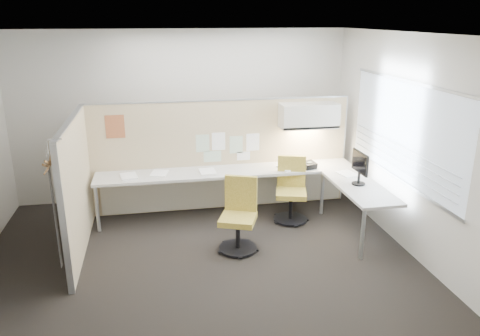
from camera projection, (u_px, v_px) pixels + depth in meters
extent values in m
cube|color=black|center=(199.00, 256.00, 6.11)|extent=(5.50, 4.50, 0.01)
cube|color=white|center=(192.00, 33.00, 5.24)|extent=(5.50, 4.50, 0.01)
cube|color=beige|center=(183.00, 116.00, 7.77)|extent=(5.50, 0.02, 2.80)
cube|color=beige|center=(224.00, 234.00, 3.57)|extent=(5.50, 0.02, 2.80)
cube|color=beige|center=(404.00, 142.00, 6.16)|extent=(0.02, 4.50, 2.80)
cube|color=#A2AEBC|center=(404.00, 131.00, 6.11)|extent=(0.01, 2.80, 1.30)
cube|color=#CFB58F|center=(222.00, 156.00, 7.43)|extent=(4.10, 0.06, 1.75)
cube|color=#CFB58F|center=(77.00, 188.00, 6.04)|extent=(0.06, 2.20, 1.75)
cube|color=beige|center=(228.00, 172.00, 7.18)|extent=(4.00, 0.60, 0.04)
cube|color=beige|center=(360.00, 188.00, 6.51)|extent=(0.60, 1.47, 0.04)
cube|color=beige|center=(226.00, 188.00, 7.54)|extent=(3.90, 0.02, 0.64)
cylinder|color=#A5A8AA|center=(97.00, 209.00, 6.71)|extent=(0.05, 0.05, 0.69)
cylinder|color=#A5A8AA|center=(363.00, 234.00, 5.94)|extent=(0.05, 0.05, 0.69)
cylinder|color=#A5A8AA|center=(322.00, 193.00, 7.31)|extent=(0.05, 0.05, 0.69)
cube|color=beige|center=(309.00, 116.00, 7.27)|extent=(0.90, 0.36, 0.38)
cube|color=#FFEABF|center=(308.00, 129.00, 7.34)|extent=(0.60, 0.06, 0.02)
cube|color=#8CBF8C|center=(203.00, 143.00, 7.27)|extent=(0.21, 0.00, 0.28)
cube|color=white|center=(219.00, 141.00, 7.31)|extent=(0.21, 0.00, 0.28)
cube|color=#8CBF8C|center=(236.00, 145.00, 7.38)|extent=(0.21, 0.00, 0.28)
cube|color=white|center=(253.00, 142.00, 7.42)|extent=(0.21, 0.00, 0.28)
cube|color=#8CBF8C|center=(212.00, 156.00, 7.37)|extent=(0.28, 0.00, 0.18)
cube|color=white|center=(244.00, 156.00, 7.46)|extent=(0.21, 0.00, 0.14)
cube|color=orange|center=(115.00, 127.00, 6.94)|extent=(0.28, 0.00, 0.35)
cylinder|color=black|center=(238.00, 248.00, 6.25)|extent=(0.51, 0.51, 0.03)
cylinder|color=black|center=(238.00, 235.00, 6.19)|extent=(0.06, 0.06, 0.39)
cube|color=#DBC051|center=(238.00, 219.00, 6.12)|extent=(0.58, 0.58, 0.08)
cube|color=#DBC051|center=(241.00, 193.00, 6.24)|extent=(0.42, 0.21, 0.49)
cylinder|color=black|center=(290.00, 219.00, 7.15)|extent=(0.51, 0.51, 0.03)
cylinder|color=black|center=(291.00, 207.00, 7.09)|extent=(0.06, 0.06, 0.39)
cube|color=#DBC051|center=(291.00, 193.00, 7.02)|extent=(0.55, 0.55, 0.08)
cube|color=#DBC051|center=(291.00, 171.00, 7.14)|extent=(0.43, 0.17, 0.49)
cylinder|color=black|center=(358.00, 184.00, 6.57)|extent=(0.19, 0.19, 0.02)
cylinder|color=black|center=(359.00, 178.00, 6.54)|extent=(0.04, 0.04, 0.17)
cube|color=black|center=(360.00, 162.00, 6.47)|extent=(0.04, 0.45, 0.30)
cube|color=black|center=(360.00, 162.00, 6.47)|extent=(0.01, 0.41, 0.26)
cube|color=black|center=(309.00, 165.00, 7.25)|extent=(0.25, 0.24, 0.12)
cylinder|color=black|center=(303.00, 163.00, 7.25)|extent=(0.08, 0.17, 0.04)
cube|color=black|center=(295.00, 164.00, 7.41)|extent=(0.14, 0.05, 0.05)
cube|color=black|center=(293.00, 164.00, 7.37)|extent=(0.11, 0.09, 0.06)
cube|color=silver|center=(54.00, 139.00, 4.82)|extent=(0.14, 0.02, 0.02)
cylinder|color=silver|center=(48.00, 148.00, 4.84)|extent=(0.02, 0.02, 0.14)
cube|color=#AD7F4C|center=(50.00, 160.00, 4.88)|extent=(0.02, 0.46, 0.12)
cube|color=#AD7F4C|center=(48.00, 163.00, 4.91)|extent=(0.02, 0.46, 0.12)
cube|color=gray|center=(56.00, 219.00, 5.03)|extent=(0.01, 0.07, 1.15)
cube|color=white|center=(129.00, 176.00, 6.87)|extent=(0.28, 0.34, 0.03)
cube|color=white|center=(159.00, 173.00, 7.01)|extent=(0.29, 0.35, 0.02)
cube|color=white|center=(208.00, 172.00, 7.02)|extent=(0.25, 0.31, 0.04)
cube|color=white|center=(287.00, 168.00, 7.25)|extent=(0.30, 0.35, 0.02)
cube|color=white|center=(347.00, 174.00, 6.99)|extent=(0.29, 0.35, 0.02)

